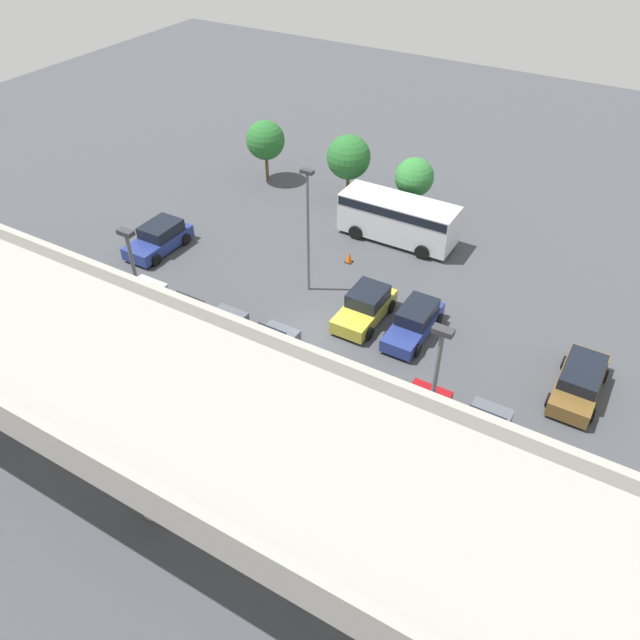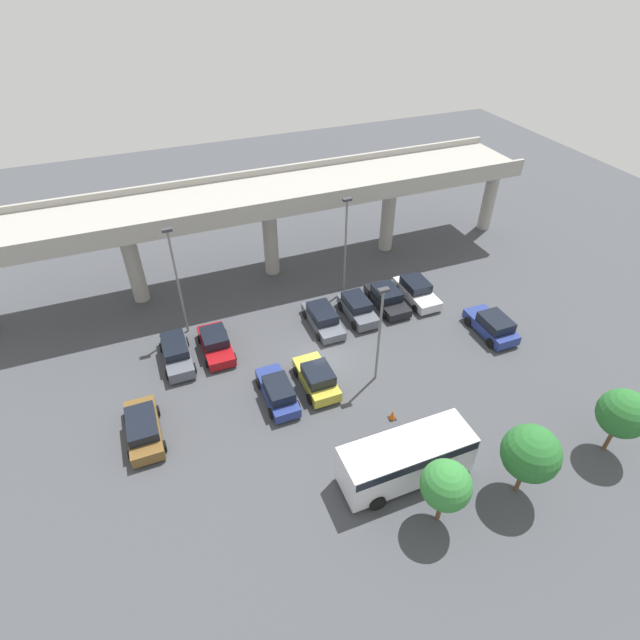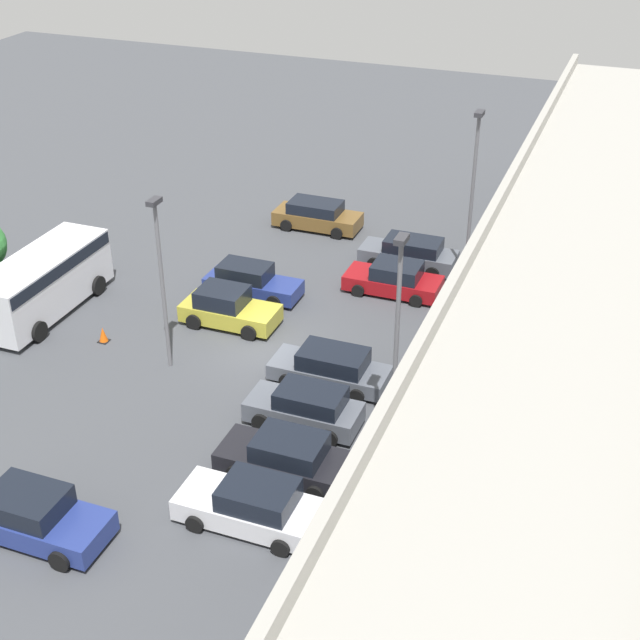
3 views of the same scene
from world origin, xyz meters
name	(u,v)px [view 2 (image 2 of 3)]	position (x,y,z in m)	size (l,w,h in m)	color
ground_plane	(325,358)	(0.00, 0.00, 0.00)	(97.73, 97.73, 0.00)	#424449
highway_overpass	(268,202)	(0.00, 12.50, 6.73)	(46.87, 6.75, 8.30)	#9E9B93
parked_car_0	(143,428)	(-12.80, -2.42, 0.75)	(2.13, 4.77, 1.55)	brown
parked_car_1	(176,352)	(-9.87, 3.70, 0.77)	(2.05, 4.84, 1.60)	#515660
parked_car_2	(216,343)	(-7.05, 3.74, 0.71)	(2.17, 4.59, 1.54)	maroon
parked_car_3	(278,391)	(-4.34, -2.53, 0.74)	(1.97, 4.59, 1.58)	navy
parked_car_4	(317,378)	(-1.55, -2.35, 0.79)	(2.17, 4.35, 1.71)	gold
parked_car_5	(323,318)	(1.29, 3.60, 0.71)	(2.11, 4.81, 1.51)	#515660
parked_car_6	(357,308)	(4.29, 3.71, 0.77)	(2.06, 4.32, 1.61)	#515660
parked_car_7	(387,298)	(7.15, 4.14, 0.71)	(2.23, 4.77, 1.53)	black
parked_car_8	(416,291)	(9.87, 4.09, 0.75)	(2.22, 4.82, 1.63)	silver
parked_car_9	(492,325)	(12.81, -2.07, 0.79)	(2.25, 4.49, 1.67)	navy
shuttle_bus	(406,457)	(0.44, -10.67, 1.67)	(7.45, 2.81, 2.79)	silver
lamp_post_near_aisle	(176,275)	(-8.61, 6.81, 5.08)	(0.70, 0.35, 8.76)	slate
lamp_post_mid_lot	(380,328)	(2.49, -3.10, 4.40)	(0.70, 0.35, 7.45)	slate
lamp_post_by_overpass	(346,240)	(4.68, 7.18, 4.96)	(0.70, 0.35, 8.52)	slate
tree_front_left	(446,485)	(0.79, -13.67, 3.01)	(2.56, 2.56, 4.30)	brown
tree_front_centre	(531,453)	(5.75, -13.80, 3.22)	(3.02, 3.02, 4.74)	brown
tree_front_right	(623,414)	(12.43, -13.50, 3.13)	(2.81, 2.81, 4.55)	brown
traffic_cone	(392,415)	(1.82, -6.76, 0.33)	(0.44, 0.44, 0.70)	black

